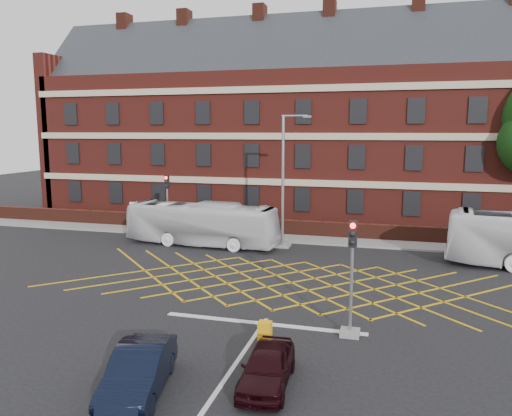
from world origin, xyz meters
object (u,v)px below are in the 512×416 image
(traffic_light_near, at_px, (351,289))
(bus_left, at_px, (202,224))
(car_navy, at_px, (139,371))
(direction_signs, at_px, (137,212))
(car_maroon, at_px, (267,367))
(street_lamp, at_px, (284,203))
(utility_cabinet, at_px, (265,333))
(traffic_light_far, at_px, (168,210))

(traffic_light_near, bearing_deg, bus_left, 131.01)
(car_navy, distance_m, direction_signs, 24.30)
(car_navy, distance_m, car_maroon, 3.69)
(bus_left, height_order, direction_signs, bus_left)
(direction_signs, bearing_deg, car_maroon, -52.70)
(street_lamp, relative_size, utility_cabinet, 10.19)
(street_lamp, distance_m, direction_signs, 12.13)
(car_navy, height_order, utility_cabinet, car_navy)
(traffic_light_near, bearing_deg, car_maroon, -115.39)
(traffic_light_near, relative_size, street_lamp, 0.51)
(utility_cabinet, bearing_deg, traffic_light_near, 28.78)
(utility_cabinet, bearing_deg, direction_signs, 130.00)
(traffic_light_near, height_order, utility_cabinet, traffic_light_near)
(car_navy, height_order, traffic_light_far, traffic_light_far)
(utility_cabinet, bearing_deg, car_maroon, -74.26)
(traffic_light_far, distance_m, utility_cabinet, 19.87)
(street_lamp, bearing_deg, traffic_light_near, -67.77)
(car_navy, distance_m, traffic_light_near, 7.99)
(car_navy, xyz_separation_m, traffic_light_far, (-8.76, 20.42, 1.10))
(car_navy, xyz_separation_m, car_maroon, (3.40, 1.43, -0.09))
(bus_left, distance_m, traffic_light_far, 4.39)
(direction_signs, bearing_deg, traffic_light_far, -16.30)
(bus_left, distance_m, utility_cabinet, 15.83)
(car_maroon, height_order, utility_cabinet, car_maroon)
(traffic_light_near, bearing_deg, car_navy, -133.51)
(car_navy, distance_m, utility_cabinet, 4.95)
(car_maroon, bearing_deg, direction_signs, 124.03)
(bus_left, relative_size, car_maroon, 2.97)
(street_lamp, height_order, utility_cabinet, street_lamp)
(utility_cabinet, bearing_deg, street_lamp, 99.84)
(street_lamp, bearing_deg, traffic_light_far, 170.07)
(car_maroon, xyz_separation_m, traffic_light_near, (2.04, 4.31, 1.18))
(car_maroon, relative_size, direction_signs, 1.55)
(direction_signs, relative_size, utility_cabinet, 2.67)
(car_maroon, height_order, direction_signs, direction_signs)
(traffic_light_near, bearing_deg, street_lamp, 112.23)
(bus_left, distance_m, car_navy, 18.67)
(street_lamp, xyz_separation_m, utility_cabinet, (2.55, -14.68, -2.43))
(traffic_light_near, distance_m, street_lamp, 14.23)
(street_lamp, bearing_deg, car_maroon, -79.21)
(car_maroon, distance_m, utility_cabinet, 2.87)
(bus_left, xyz_separation_m, car_maroon, (8.56, -16.50, -0.83))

